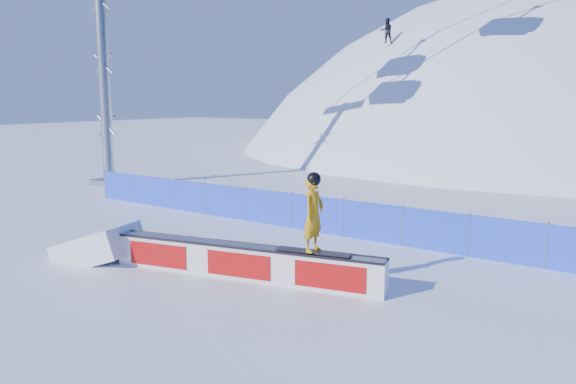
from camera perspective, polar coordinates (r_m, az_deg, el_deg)
The scene contains 6 objects.
ground at distance 15.09m, azimuth -6.32°, elevation -7.39°, with size 160.00×160.00×0.00m, color white.
snow_hill at distance 58.13m, azimuth 23.56°, elevation -13.89°, with size 64.00×64.00×64.00m.
safety_fence at distance 18.44m, azimuth 2.94°, elevation -2.28°, with size 22.05×0.05×1.30m.
rail_box at distance 13.87m, azimuth -4.63°, elevation -7.08°, with size 7.05×2.07×0.85m.
snow_ramp at distance 16.42m, azimuth -18.69°, elevation -6.44°, with size 2.15×1.43×0.81m, color white, non-canonical shape.
snowboarder at distance 12.83m, azimuth 2.62°, elevation -2.19°, with size 1.82×0.72×1.88m.
Camera 1 is at (9.61, -10.77, 4.40)m, focal length 35.00 mm.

